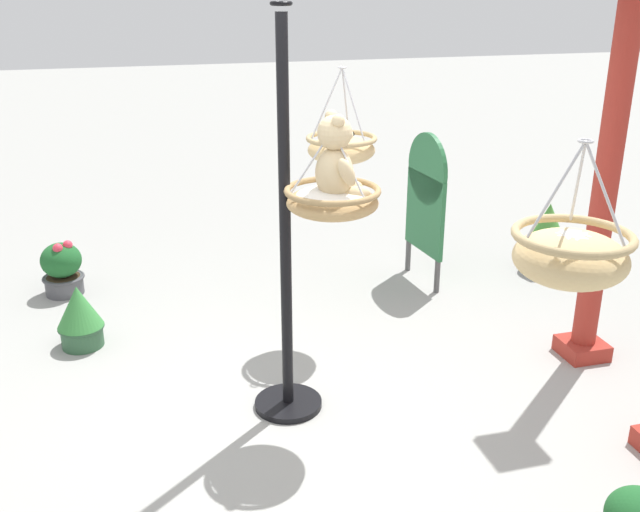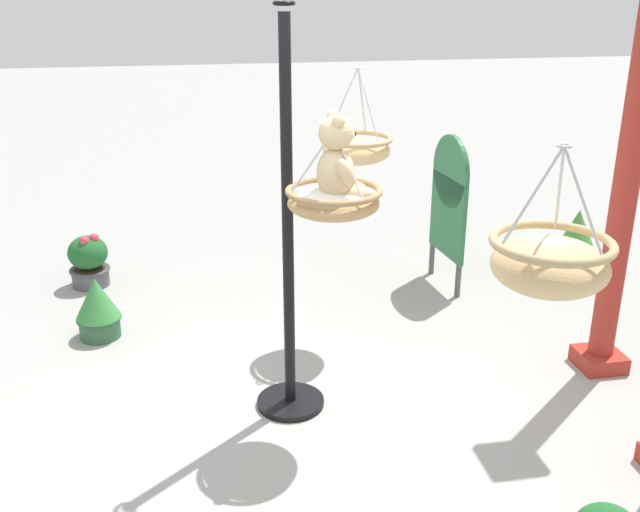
{
  "view_description": "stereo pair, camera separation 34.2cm",
  "coord_description": "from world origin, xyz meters",
  "px_view_note": "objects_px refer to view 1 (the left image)",
  "views": [
    {
      "loc": [
        3.81,
        -0.98,
        2.66
      ],
      "look_at": [
        -0.04,
        0.06,
        1.12
      ],
      "focal_mm": 41.11,
      "sensor_mm": 36.0,
      "label": 1
    },
    {
      "loc": [
        3.88,
        -0.64,
        2.66
      ],
      "look_at": [
        -0.04,
        0.06,
        1.12
      ],
      "focal_mm": 41.11,
      "sensor_mm": 36.0,
      "label": 2
    }
  ],
  "objects_px": {
    "teddy_bear": "(337,163)",
    "greenhouse_pillar_right": "(606,185)",
    "hanging_basket_with_teddy": "(332,200)",
    "hanging_basket_right_low": "(571,255)",
    "hanging_basket_left_high": "(341,148)",
    "potted_plant_flowering_red": "(62,269)",
    "potted_plant_tall_leafy": "(80,316)",
    "display_pole_central": "(286,296)",
    "display_sign_board": "(426,196)",
    "potted_plant_bushy_green": "(547,237)"
  },
  "relations": [
    {
      "from": "greenhouse_pillar_right",
      "to": "potted_plant_flowering_red",
      "type": "bearing_deg",
      "value": -120.15
    },
    {
      "from": "display_pole_central",
      "to": "potted_plant_bushy_green",
      "type": "height_order",
      "value": "display_pole_central"
    },
    {
      "from": "hanging_basket_with_teddy",
      "to": "potted_plant_flowering_red",
      "type": "bearing_deg",
      "value": -144.13
    },
    {
      "from": "display_pole_central",
      "to": "potted_plant_tall_leafy",
      "type": "distance_m",
      "value": 1.89
    },
    {
      "from": "display_pole_central",
      "to": "greenhouse_pillar_right",
      "type": "relative_size",
      "value": 0.92
    },
    {
      "from": "hanging_basket_right_low",
      "to": "greenhouse_pillar_right",
      "type": "distance_m",
      "value": 2.28
    },
    {
      "from": "greenhouse_pillar_right",
      "to": "potted_plant_tall_leafy",
      "type": "height_order",
      "value": "greenhouse_pillar_right"
    },
    {
      "from": "hanging_basket_left_high",
      "to": "greenhouse_pillar_right",
      "type": "height_order",
      "value": "greenhouse_pillar_right"
    },
    {
      "from": "hanging_basket_left_high",
      "to": "potted_plant_flowering_red",
      "type": "distance_m",
      "value": 2.8
    },
    {
      "from": "potted_plant_flowering_red",
      "to": "potted_plant_tall_leafy",
      "type": "distance_m",
      "value": 1.08
    },
    {
      "from": "hanging_basket_right_low",
      "to": "potted_plant_bushy_green",
      "type": "bearing_deg",
      "value": 148.14
    },
    {
      "from": "hanging_basket_with_teddy",
      "to": "display_sign_board",
      "type": "bearing_deg",
      "value": 143.27
    },
    {
      "from": "hanging_basket_left_high",
      "to": "potted_plant_tall_leafy",
      "type": "relative_size",
      "value": 1.41
    },
    {
      "from": "hanging_basket_with_teddy",
      "to": "potted_plant_flowering_red",
      "type": "xyz_separation_m",
      "value": [
        -2.44,
        -1.77,
        -1.2
      ]
    },
    {
      "from": "teddy_bear",
      "to": "hanging_basket_right_low",
      "type": "relative_size",
      "value": 0.85
    },
    {
      "from": "display_pole_central",
      "to": "display_sign_board",
      "type": "bearing_deg",
      "value": 136.34
    },
    {
      "from": "display_sign_board",
      "to": "display_pole_central",
      "type": "bearing_deg",
      "value": -43.66
    },
    {
      "from": "teddy_bear",
      "to": "potted_plant_flowering_red",
      "type": "bearing_deg",
      "value": -143.77
    },
    {
      "from": "teddy_bear",
      "to": "greenhouse_pillar_right",
      "type": "height_order",
      "value": "greenhouse_pillar_right"
    },
    {
      "from": "potted_plant_flowering_red",
      "to": "potted_plant_tall_leafy",
      "type": "xyz_separation_m",
      "value": [
        1.07,
        0.19,
        0.01
      ]
    },
    {
      "from": "hanging_basket_with_teddy",
      "to": "teddy_bear",
      "type": "xyz_separation_m",
      "value": [
        -0.0,
        0.02,
        0.22
      ]
    },
    {
      "from": "potted_plant_bushy_green",
      "to": "greenhouse_pillar_right",
      "type": "bearing_deg",
      "value": -21.67
    },
    {
      "from": "potted_plant_bushy_green",
      "to": "hanging_basket_right_low",
      "type": "bearing_deg",
      "value": -31.86
    },
    {
      "from": "potted_plant_bushy_green",
      "to": "display_sign_board",
      "type": "relative_size",
      "value": 0.49
    },
    {
      "from": "display_pole_central",
      "to": "potted_plant_flowering_red",
      "type": "bearing_deg",
      "value": -146.53
    },
    {
      "from": "hanging_basket_right_low",
      "to": "display_sign_board",
      "type": "distance_m",
      "value": 3.57
    },
    {
      "from": "hanging_basket_left_high",
      "to": "hanging_basket_right_low",
      "type": "bearing_deg",
      "value": 3.72
    },
    {
      "from": "teddy_bear",
      "to": "potted_plant_tall_leafy",
      "type": "relative_size",
      "value": 1.03
    },
    {
      "from": "hanging_basket_right_low",
      "to": "potted_plant_flowering_red",
      "type": "bearing_deg",
      "value": -149.32
    },
    {
      "from": "greenhouse_pillar_right",
      "to": "hanging_basket_left_high",
      "type": "bearing_deg",
      "value": -119.44
    },
    {
      "from": "hanging_basket_left_high",
      "to": "display_sign_board",
      "type": "relative_size",
      "value": 0.5
    },
    {
      "from": "hanging_basket_left_high",
      "to": "hanging_basket_right_low",
      "type": "distance_m",
      "value": 2.67
    },
    {
      "from": "potted_plant_tall_leafy",
      "to": "potted_plant_bushy_green",
      "type": "height_order",
      "value": "potted_plant_bushy_green"
    },
    {
      "from": "hanging_basket_with_teddy",
      "to": "greenhouse_pillar_right",
      "type": "height_order",
      "value": "greenhouse_pillar_right"
    },
    {
      "from": "potted_plant_tall_leafy",
      "to": "teddy_bear",
      "type": "bearing_deg",
      "value": 49.39
    },
    {
      "from": "greenhouse_pillar_right",
      "to": "potted_plant_bushy_green",
      "type": "relative_size",
      "value": 4.07
    },
    {
      "from": "teddy_bear",
      "to": "potted_plant_flowering_red",
      "type": "distance_m",
      "value": 3.34
    },
    {
      "from": "hanging_basket_left_high",
      "to": "potted_plant_tall_leafy",
      "type": "bearing_deg",
      "value": -96.27
    },
    {
      "from": "display_sign_board",
      "to": "hanging_basket_with_teddy",
      "type": "bearing_deg",
      "value": -36.73
    },
    {
      "from": "teddy_bear",
      "to": "hanging_basket_left_high",
      "type": "height_order",
      "value": "hanging_basket_left_high"
    },
    {
      "from": "hanging_basket_with_teddy",
      "to": "hanging_basket_right_low",
      "type": "distance_m",
      "value": 1.61
    },
    {
      "from": "potted_plant_flowering_red",
      "to": "display_pole_central",
      "type": "bearing_deg",
      "value": 33.47
    },
    {
      "from": "potted_plant_tall_leafy",
      "to": "display_sign_board",
      "type": "relative_size",
      "value": 0.36
    },
    {
      "from": "hanging_basket_with_teddy",
      "to": "teddy_bear",
      "type": "relative_size",
      "value": 1.11
    },
    {
      "from": "display_pole_central",
      "to": "hanging_basket_with_teddy",
      "type": "relative_size",
      "value": 4.49
    },
    {
      "from": "hanging_basket_right_low",
      "to": "potted_plant_flowering_red",
      "type": "height_order",
      "value": "hanging_basket_right_low"
    },
    {
      "from": "potted_plant_bushy_green",
      "to": "hanging_basket_left_high",
      "type": "bearing_deg",
      "value": -73.63
    },
    {
      "from": "display_pole_central",
      "to": "potted_plant_flowering_red",
      "type": "relative_size",
      "value": 5.04
    },
    {
      "from": "potted_plant_flowering_red",
      "to": "hanging_basket_left_high",
      "type": "bearing_deg",
      "value": 59.34
    },
    {
      "from": "hanging_basket_with_teddy",
      "to": "potted_plant_tall_leafy",
      "type": "bearing_deg",
      "value": -131.04
    }
  ]
}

